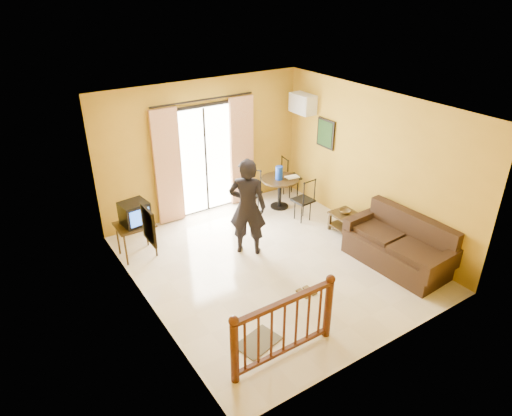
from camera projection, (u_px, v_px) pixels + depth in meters
ground at (272, 263)px, 8.11m from camera, size 5.00×5.00×0.00m
room_shell at (274, 175)px, 7.33m from camera, size 5.00×5.00×5.00m
balcony_door at (206, 159)px, 9.38m from camera, size 2.25×0.14×2.46m
tv_table at (135, 228)px, 8.10m from camera, size 0.65×0.54×0.65m
television at (135, 213)px, 7.98m from camera, size 0.50×0.47×0.41m
picture_left at (149, 225)px, 6.18m from camera, size 0.05×0.42×0.52m
dining_table at (280, 185)px, 9.83m from camera, size 0.81×0.81×0.68m
water_jug at (279, 173)px, 9.65m from camera, size 0.16×0.16×0.29m
serving_tray at (292, 177)px, 9.81m from camera, size 0.30×0.21×0.02m
dining_chairs at (281, 209)px, 9.99m from camera, size 1.75×1.53×0.95m
air_conditioner at (303, 104)px, 9.60m from camera, size 0.31×0.60×0.40m
botanical_print at (326, 134)px, 9.40m from camera, size 0.05×0.50×0.60m
coffee_table at (351, 223)px, 8.87m from camera, size 0.49×0.89×0.39m
bowl at (345, 212)px, 8.95m from camera, size 0.23×0.23×0.07m
sofa at (400, 247)px, 7.96m from camera, size 0.99×1.95×0.91m
standing_person at (247, 207)px, 8.05m from camera, size 0.79×0.76×1.83m
stair_balustrade at (284, 324)px, 5.88m from camera, size 1.63×0.13×1.04m
doormat at (258, 342)px, 6.36m from camera, size 0.68×0.53×0.02m
sandals at (306, 292)px, 7.35m from camera, size 0.26×0.26×0.03m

